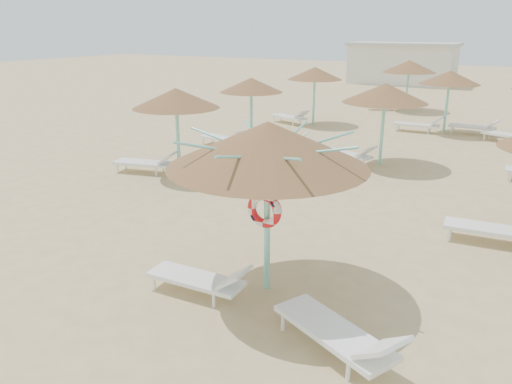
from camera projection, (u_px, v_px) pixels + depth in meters
The scene contains 6 objects.
ground at pixel (248, 282), 9.06m from camera, with size 120.00×120.00×0.00m, color tan.
main_palapa at pixel (268, 145), 8.06m from camera, with size 3.33×3.33×2.98m.
lounger_main_a at pixel (202, 279), 8.52m from camera, with size 1.87×0.64×0.67m.
lounger_main_b at pixel (341, 334), 6.91m from camera, with size 2.17×1.48×0.76m.
palapa_field at pixel (481, 91), 17.40m from camera, with size 19.31×19.65×2.72m.
service_hut at pixel (402, 63), 40.28m from camera, with size 8.40×4.40×3.25m.
Camera 1 is at (4.09, -6.97, 4.41)m, focal length 35.00 mm.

